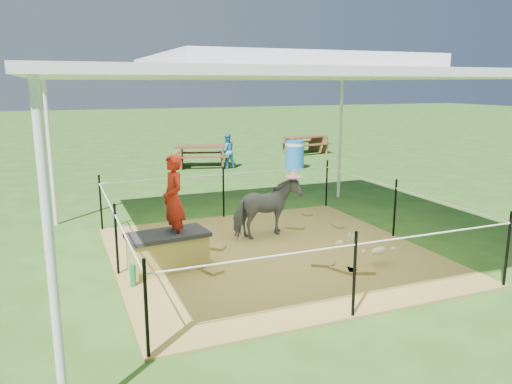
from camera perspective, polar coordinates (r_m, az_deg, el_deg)
name	(u,v)px	position (r m, az deg, el deg)	size (l,w,h in m)	color
ground	(271,254)	(7.63, 1.71, -7.15)	(90.00, 90.00, 0.00)	#2D5919
hay_patch	(271,254)	(7.62, 1.71, -7.04)	(4.60, 4.60, 0.03)	brown
canopy_tent	(272,72)	(7.19, 1.85, 13.51)	(6.30, 6.30, 2.90)	silver
rope_fence	(271,213)	(7.44, 1.74, -2.47)	(4.54, 4.54, 1.00)	black
straw_bale	(168,252)	(7.04, -10.01, -6.82)	(1.02, 0.51, 0.45)	#A58E3C
dark_cloth	(167,235)	(6.96, -10.09, -4.83)	(1.09, 0.57, 0.06)	black
woman	(173,192)	(6.83, -9.46, -0.05)	(0.45, 0.29, 1.23)	#A91C10
green_bottle	(133,275)	(6.56, -13.89, -9.23)	(0.08, 0.08, 0.28)	#1A7938
pony	(267,209)	(8.24, 1.25, -1.91)	(0.52, 1.15, 0.97)	#4C4C51
pink_hat	(267,176)	(8.12, 1.27, 1.89)	(0.30, 0.30, 0.14)	pink
foal	(379,249)	(7.27, 13.90, -6.36)	(0.82, 0.46, 0.46)	beige
trash_barrel	(295,155)	(15.07, 4.44, 4.25)	(0.55, 0.55, 0.86)	blue
picnic_table_near	(202,156)	(15.51, -6.20, 4.09)	(1.60, 1.16, 0.67)	#55361D
picnic_table_far	(305,145)	(18.51, 5.66, 5.40)	(1.55, 1.12, 0.65)	#52341C
distant_person	(227,151)	(15.16, -3.35, 4.72)	(0.52, 0.41, 1.07)	#3790D1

